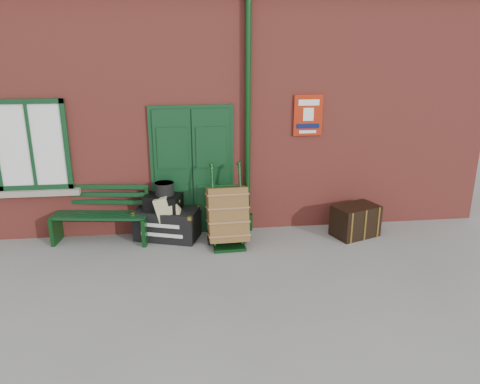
{
  "coord_description": "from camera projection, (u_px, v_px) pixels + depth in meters",
  "views": [
    {
      "loc": [
        -0.42,
        -6.34,
        3.28
      ],
      "look_at": [
        0.42,
        0.6,
        1.0
      ],
      "focal_mm": 35.0,
      "sensor_mm": 36.0,
      "label": 1
    }
  ],
  "objects": [
    {
      "name": "suitcase_back",
      "position": [
        168.0,
        216.0,
        8.02
      ],
      "size": [
        0.46,
        0.6,
        0.82
      ],
      "primitive_type": "cube",
      "rotation": [
        0.0,
        -0.25,
        -0.1
      ],
      "color": "tan",
      "rests_on": "ground"
    },
    {
      "name": "porter_trolley",
      "position": [
        227.0,
        215.0,
        7.73
      ],
      "size": [
        0.67,
        0.73,
        1.34
      ],
      "rotation": [
        0.0,
        0.0,
        0.04
      ],
      "color": "black",
      "rests_on": "ground"
    },
    {
      "name": "suitcase_front",
      "position": [
        179.0,
        219.0,
        8.03
      ],
      "size": [
        0.44,
        0.54,
        0.7
      ],
      "primitive_type": "cube",
      "rotation": [
        0.0,
        -0.29,
        -0.1
      ],
      "color": "tan",
      "rests_on": "ground"
    },
    {
      "name": "hatbox",
      "position": [
        164.0,
        189.0,
        7.87
      ],
      "size": [
        0.4,
        0.4,
        0.21
      ],
      "primitive_type": "cylinder",
      "rotation": [
        0.0,
        0.0,
        -0.32
      ],
      "color": "black",
      "rests_on": "strongbox"
    },
    {
      "name": "ground",
      "position": [
        217.0,
        268.0,
        7.05
      ],
      "size": [
        80.0,
        80.0,
        0.0
      ],
      "primitive_type": "plane",
      "color": "gray",
      "rests_on": "ground"
    },
    {
      "name": "dark_trunk",
      "position": [
        355.0,
        221.0,
        8.16
      ],
      "size": [
        0.89,
        0.73,
        0.55
      ],
      "primitive_type": "cube",
      "rotation": [
        0.0,
        0.0,
        0.36
      ],
      "color": "black",
      "rests_on": "ground"
    },
    {
      "name": "bench",
      "position": [
        101.0,
        213.0,
        7.91
      ],
      "size": [
        1.64,
        0.7,
        0.98
      ],
      "rotation": [
        0.0,
        0.0,
        -0.14
      ],
      "color": "#0E3318",
      "rests_on": "ground"
    },
    {
      "name": "houdini_trunk",
      "position": [
        167.0,
        224.0,
        8.06
      ],
      "size": [
        1.18,
        0.88,
        0.53
      ],
      "primitive_type": "cube",
      "rotation": [
        0.0,
        0.0,
        -0.32
      ],
      "color": "black",
      "rests_on": "ground"
    },
    {
      "name": "strongbox",
      "position": [
        163.0,
        202.0,
        7.94
      ],
      "size": [
        0.68,
        0.58,
        0.26
      ],
      "primitive_type": "cube",
      "rotation": [
        0.0,
        0.0,
        -0.32
      ],
      "color": "black",
      "rests_on": "houdini_trunk"
    },
    {
      "name": "station_building",
      "position": [
        203.0,
        97.0,
        9.68
      ],
      "size": [
        10.3,
        4.3,
        4.36
      ],
      "color": "#A03D33",
      "rests_on": "ground"
    }
  ]
}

